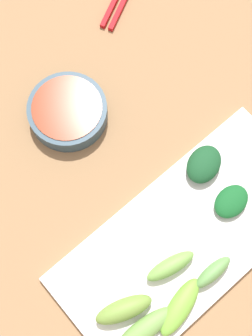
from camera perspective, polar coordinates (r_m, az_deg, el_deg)
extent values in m
cube|color=#99734C|center=(0.73, 1.92, -1.58)|extent=(2.10, 2.10, 0.02)
cylinder|color=#2F485A|center=(0.74, -6.94, 6.67)|extent=(0.12, 0.12, 0.03)
cylinder|color=maroon|center=(0.74, -7.00, 6.86)|extent=(0.11, 0.11, 0.02)
cube|color=white|center=(0.70, 7.40, -8.01)|extent=(0.18, 0.40, 0.01)
ellipsoid|color=#72A44E|center=(0.67, 2.16, -18.70)|extent=(0.04, 0.10, 0.02)
ellipsoid|color=#77AF4E|center=(0.67, 5.32, -11.56)|extent=(0.04, 0.08, 0.02)
ellipsoid|color=#194D28|center=(0.71, 9.26, 0.45)|extent=(0.06, 0.07, 0.03)
ellipsoid|color=#68A355|center=(0.68, 10.33, -12.12)|extent=(0.02, 0.06, 0.02)
ellipsoid|color=#78BB3D|center=(0.67, 6.47, -16.13)|extent=(0.05, 0.09, 0.02)
ellipsoid|color=#165E28|center=(0.70, 12.43, -3.91)|extent=(0.05, 0.06, 0.02)
ellipsoid|color=#769F40|center=(0.66, -0.27, -16.52)|extent=(0.05, 0.08, 0.03)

